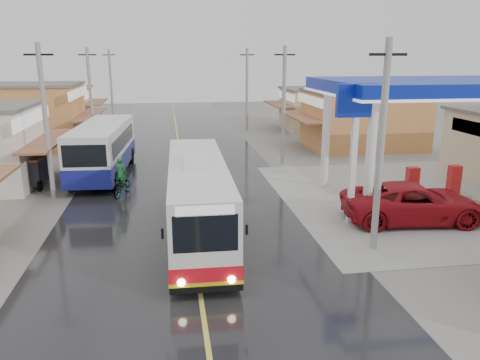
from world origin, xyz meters
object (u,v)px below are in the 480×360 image
at_px(second_bus, 103,149).
at_px(jeepney, 414,203).
at_px(cyclist, 122,183).
at_px(tricycle_near, 32,170).
at_px(coach_bus, 198,198).

bearing_deg(second_bus, jeepney, -32.13).
height_order(second_bus, cyclist, second_bus).
xyz_separation_m(jeepney, tricycle_near, (-18.70, 8.69, 0.13)).
distance_m(coach_bus, tricycle_near, 12.66).
bearing_deg(cyclist, jeepney, -4.95).
bearing_deg(coach_bus, cyclist, 120.91).
distance_m(jeepney, cyclist, 14.86).
relative_size(jeepney, tricycle_near, 2.60).
xyz_separation_m(coach_bus, jeepney, (9.81, 0.30, -0.77)).
xyz_separation_m(jeepney, cyclist, (-13.51, 6.19, -0.17)).
distance_m(coach_bus, second_bus, 12.25).
height_order(coach_bus, tricycle_near, coach_bus).
height_order(coach_bus, jeepney, coach_bus).
distance_m(coach_bus, jeepney, 9.84).
bearing_deg(cyclist, second_bus, 127.58).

